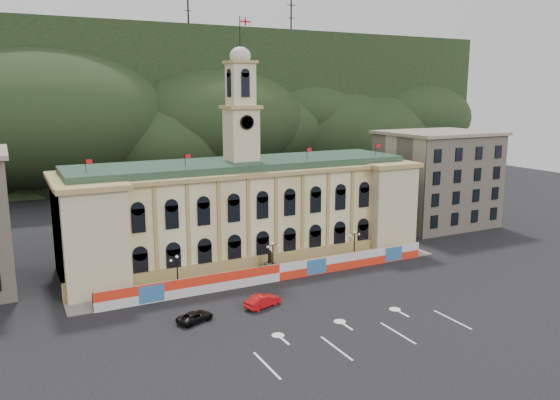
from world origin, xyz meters
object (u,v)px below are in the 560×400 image
red_sedan (263,301)px  black_suv (195,317)px  statue (270,267)px  lamp_center (273,256)px

red_sedan → black_suv: (-8.85, -0.50, -0.17)m
statue → black_suv: bearing=-143.6°
lamp_center → black_suv: bearing=-146.2°
statue → black_suv: 18.57m
statue → lamp_center: size_ratio=0.72×
red_sedan → statue: bearing=-47.0°
statue → red_sedan: 12.16m
statue → black_suv: size_ratio=0.76×
statue → black_suv: statue is taller
lamp_center → red_sedan: lamp_center is taller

